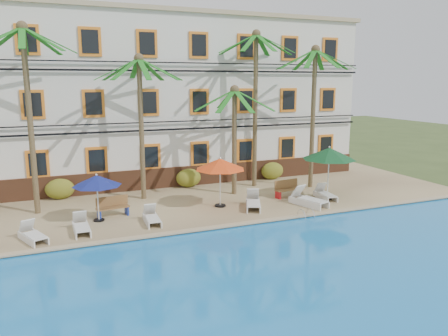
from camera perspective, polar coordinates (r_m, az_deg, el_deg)
name	(u,v)px	position (r m, az deg, el deg)	size (l,w,h in m)	color
ground	(219,226)	(19.92, -0.60, -7.52)	(100.00, 100.00, 0.00)	#384C23
pool_deck	(186,196)	(24.41, -4.94, -3.73)	(30.00, 12.00, 0.25)	tan
swimming_pool	(303,291)	(14.11, 10.33, -15.49)	(26.00, 12.00, 0.20)	#1B7CCF
pool_coping	(227,226)	(19.04, 0.40, -7.53)	(30.00, 0.35, 0.06)	tan
hotel_building	(162,98)	(28.41, -8.16, 9.03)	(25.40, 6.44, 10.22)	silver
palm_a	(28,94)	(21.89, -24.26, 8.79)	(4.51, 4.51, 8.78)	brown
palm_b	(141,106)	(23.07, -10.85, 7.91)	(4.51, 4.51, 7.56)	brown
palm_c	(234,123)	(23.75, 1.37, 5.93)	(4.51, 4.51, 5.98)	brown
palm_d	(256,89)	(25.63, 4.14, 10.28)	(4.51, 4.51, 9.04)	brown
palm_e	(314,98)	(25.82, 11.63, 9.01)	(4.51, 4.51, 8.18)	brown
shrub_left	(60,189)	(24.79, -20.65, -2.58)	(1.50, 0.90, 1.10)	#275217
shrub_mid	(189,178)	(25.92, -4.66, -1.30)	(1.50, 0.90, 1.10)	#275217
shrub_right	(272,171)	(28.08, 6.33, -0.36)	(1.50, 0.90, 1.10)	#275217
umbrella_blue	(97,181)	(20.08, -16.29, -1.62)	(2.17, 2.17, 2.17)	black
umbrella_red	(220,164)	(21.50, -0.51, 0.48)	(2.52, 2.52, 2.52)	black
umbrella_green	(329,154)	(23.59, 13.58, 1.80)	(2.84, 2.84, 2.83)	black
lounger_a	(33,235)	(18.86, -23.73, -7.97)	(1.18, 1.78, 0.79)	silver
lounger_b	(81,226)	(19.18, -18.14, -7.24)	(0.65, 1.73, 0.81)	silver
lounger_c	(152,218)	(19.64, -9.41, -6.40)	(0.68, 1.69, 0.79)	silver
lounger_d	(253,202)	(21.68, 3.83, -4.50)	(1.39, 2.00, 0.89)	silver
lounger_e	(308,199)	(22.49, 10.90, -4.04)	(1.31, 2.17, 0.97)	silver
lounger_f	(325,194)	(23.94, 13.06, -3.33)	(0.80, 1.74, 0.79)	silver
bench_left	(112,206)	(20.95, -14.37, -4.88)	(1.55, 0.69, 0.93)	olive
bench_right	(287,188)	(23.90, 8.24, -2.66)	(1.55, 0.66, 0.93)	olive
pool_ladder	(306,216)	(20.73, 10.66, -6.24)	(0.54, 0.74, 0.74)	silver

